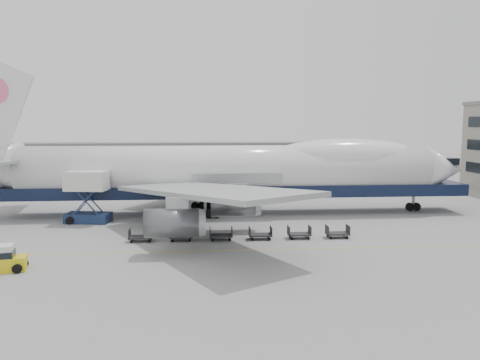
{
  "coord_description": "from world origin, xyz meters",
  "views": [
    {
      "loc": [
        -3.13,
        -48.12,
        11.67
      ],
      "look_at": [
        1.09,
        6.0,
        5.13
      ],
      "focal_mm": 35.0,
      "sensor_mm": 36.0,
      "label": 1
    }
  ],
  "objects": [
    {
      "name": "ground",
      "position": [
        0.0,
        0.0,
        0.0
      ],
      "size": [
        260.0,
        260.0,
        0.0
      ],
      "primitive_type": "plane",
      "color": "gray",
      "rests_on": "ground"
    },
    {
      "name": "apron_line",
      "position": [
        0.0,
        -6.0,
        0.01
      ],
      "size": [
        60.0,
        0.15,
        0.01
      ],
      "primitive_type": "cube",
      "color": "gold",
      "rests_on": "ground"
    },
    {
      "name": "hangar",
      "position": [
        -10.0,
        70.0,
        3.5
      ],
      "size": [
        110.0,
        8.0,
        7.0
      ],
      "primitive_type": "cube",
      "color": "slate",
      "rests_on": "ground"
    },
    {
      "name": "airliner",
      "position": [
        0.64,
        12.0,
        5.62
      ],
      "size": [
        67.0,
        55.3,
        19.98
      ],
      "color": "white",
      "rests_on": "ground"
    },
    {
      "name": "catering_truck",
      "position": [
        -16.9,
        7.75,
        3.45
      ],
      "size": [
        5.47,
        4.14,
        6.13
      ],
      "rotation": [
        0.0,
        0.0,
        -0.16
      ],
      "color": "navy",
      "rests_on": "ground"
    },
    {
      "name": "baggage_tug",
      "position": [
        -18.98,
        -10.66,
        0.94
      ],
      "size": [
        3.13,
        2.05,
        2.12
      ],
      "rotation": [
        0.0,
        0.0,
        0.18
      ],
      "color": "yellow",
      "rests_on": "ground"
    },
    {
      "name": "traffic_cone",
      "position": [
        -18.11,
        -9.29,
        0.25
      ],
      "size": [
        0.35,
        0.35,
        0.52
      ],
      "rotation": [
        0.0,
        0.0,
        -0.15
      ],
      "color": "orange",
      "rests_on": "ground"
    },
    {
      "name": "dolly_0",
      "position": [
        -9.45,
        -1.99,
        0.53
      ],
      "size": [
        2.3,
        1.35,
        1.3
      ],
      "color": "#2D2D30",
      "rests_on": "ground"
    },
    {
      "name": "dolly_1",
      "position": [
        -5.45,
        -1.99,
        0.53
      ],
      "size": [
        2.3,
        1.35,
        1.3
      ],
      "color": "#2D2D30",
      "rests_on": "ground"
    },
    {
      "name": "dolly_2",
      "position": [
        -1.46,
        -1.99,
        0.53
      ],
      "size": [
        2.3,
        1.35,
        1.3
      ],
      "color": "#2D2D30",
      "rests_on": "ground"
    },
    {
      "name": "dolly_3",
      "position": [
        2.54,
        -1.99,
        0.53
      ],
      "size": [
        2.3,
        1.35,
        1.3
      ],
      "color": "#2D2D30",
      "rests_on": "ground"
    },
    {
      "name": "dolly_4",
      "position": [
        6.53,
        -1.99,
        0.53
      ],
      "size": [
        2.3,
        1.35,
        1.3
      ],
      "color": "#2D2D30",
      "rests_on": "ground"
    },
    {
      "name": "dolly_5",
      "position": [
        10.53,
        -1.99,
        0.53
      ],
      "size": [
        2.3,
        1.35,
        1.3
      ],
      "color": "#2D2D30",
      "rests_on": "ground"
    }
  ]
}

